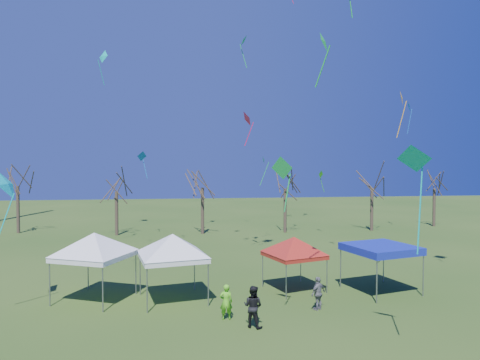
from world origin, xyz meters
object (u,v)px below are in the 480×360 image
Objects in this scene: tree_4 at (372,173)px; tent_white_west at (94,237)px; person_grey at (318,293)px; tree_1 at (116,176)px; person_green at (226,302)px; tree_5 at (435,175)px; tree_0 at (17,169)px; tree_3 at (285,173)px; tent_red at (294,240)px; tent_blue at (381,249)px; tent_white_mid at (173,238)px; tree_2 at (202,171)px; person_dark at (253,306)px.

tent_white_west is at bearing -140.56° from tree_4.
tent_white_west is 2.67× the size of person_grey.
tree_1 reaches higher than person_green.
tree_0 is at bearing 178.31° from tree_5.
tent_red is at bearing -102.56° from tree_3.
tree_1 is 26.13m from tree_4.
tent_blue is (27.06, -24.03, -4.14)m from tree_0.
tree_5 is 37.08m from person_green.
tree_4 is 24.22m from tent_red.
tree_0 is at bearing 123.58° from tent_white_mid.
tree_2 reaches higher than person_dark.
tent_white_mid is at bearing -15.72° from person_dark.
tree_0 is 1.03× the size of tree_2.
tree_0 reaches higher than person_green.
tree_3 is 9.32m from tree_4.
tree_2 is (8.40, -0.27, 0.50)m from tree_1.
tree_2 is at bearing -113.06° from person_grey.
tent_red is at bearing 1.44° from tent_white_west.
tent_white_west is 10.54m from tent_red.
tent_white_west reaches higher than person_dark.
tent_blue is at bearing -11.93° from tent_red.
tree_2 is at bearing 178.78° from tree_4.
tree_3 is at bearing 77.44° from tent_red.
person_dark is (-25.22, -26.76, -4.84)m from tree_5.
person_grey is (0.30, -3.31, -1.95)m from tent_red.
tree_4 is (36.20, -3.38, -0.43)m from tree_0.
tent_white_mid is 6.65m from tent_red.
tree_3 reaches higher than tent_white_west.
tree_4 is 4.99× the size of person_green.
tree_2 is 17.73m from tree_4.
tree_4 is 27.13m from person_grey.
tree_1 is 27.42m from person_dark.
tree_5 reaches higher than tent_white_mid.
tree_0 is 44.59m from tree_5.
tree_3 reaches higher than person_green.
tent_white_west reaches higher than tent_white_mid.
tree_5 is 33.56m from person_grey.
tent_red is 2.33× the size of person_green.
tree_0 is at bearing 172.92° from tree_3.
person_green is at bearing -135.61° from tree_5.
tree_5 is 36.62m from tent_white_mid.
tent_white_west is 2.68× the size of person_green.
person_grey is (22.78, -26.37, -5.69)m from tree_0.
tree_1 is 0.92× the size of tree_2.
tree_0 is 1.07× the size of tree_3.
person_green is at bearing -71.29° from tree_1.
tree_0 is 27.09m from tree_3.
tree_1 is at bearing 121.39° from tent_red.
tree_5 reaches higher than tent_white_west.
tree_0 is 1.12× the size of tree_1.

